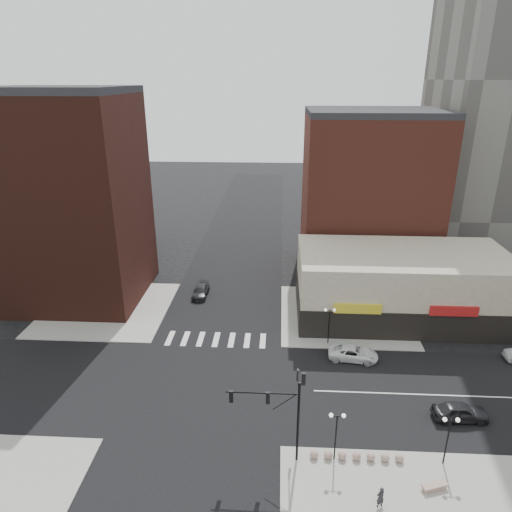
{
  "coord_description": "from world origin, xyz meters",
  "views": [
    {
      "loc": [
        6.61,
        -34.48,
        26.66
      ],
      "look_at": [
        4.42,
        5.43,
        11.0
      ],
      "focal_mm": 32.0,
      "sensor_mm": 36.0,
      "label": 1
    }
  ],
  "objects_px": {
    "street_lamp_se_b": "(450,429)",
    "stone_bench": "(434,486)",
    "dark_sedan_north": "(201,291)",
    "dark_sedan_east": "(460,412)",
    "street_lamp_se_a": "(337,425)",
    "pedestrian": "(380,497)",
    "white_suv": "(353,353)",
    "street_lamp_ne": "(330,317)",
    "traffic_signal": "(285,402)"
  },
  "relations": [
    {
      "from": "street_lamp_se_a",
      "to": "dark_sedan_north",
      "type": "bearing_deg",
      "value": 118.52
    },
    {
      "from": "street_lamp_se_a",
      "to": "white_suv",
      "type": "height_order",
      "value": "street_lamp_se_a"
    },
    {
      "from": "white_suv",
      "to": "dark_sedan_north",
      "type": "height_order",
      "value": "white_suv"
    },
    {
      "from": "street_lamp_se_a",
      "to": "street_lamp_se_b",
      "type": "relative_size",
      "value": 1.0
    },
    {
      "from": "dark_sedan_north",
      "to": "street_lamp_se_b",
      "type": "bearing_deg",
      "value": -48.58
    },
    {
      "from": "street_lamp_ne",
      "to": "stone_bench",
      "type": "bearing_deg",
      "value": -72.92
    },
    {
      "from": "dark_sedan_east",
      "to": "street_lamp_se_a",
      "type": "bearing_deg",
      "value": 112.33
    },
    {
      "from": "traffic_signal",
      "to": "street_lamp_se_a",
      "type": "distance_m",
      "value": 4.12
    },
    {
      "from": "stone_bench",
      "to": "white_suv",
      "type": "bearing_deg",
      "value": 84.18
    },
    {
      "from": "dark_sedan_east",
      "to": "stone_bench",
      "type": "bearing_deg",
      "value": 147.58
    },
    {
      "from": "street_lamp_se_a",
      "to": "dark_sedan_north",
      "type": "distance_m",
      "value": 30.63
    },
    {
      "from": "pedestrian",
      "to": "stone_bench",
      "type": "relative_size",
      "value": 0.85
    },
    {
      "from": "street_lamp_se_b",
      "to": "stone_bench",
      "type": "distance_m",
      "value": 4.01
    },
    {
      "from": "street_lamp_se_b",
      "to": "white_suv",
      "type": "bearing_deg",
      "value": 109.52
    },
    {
      "from": "street_lamp_se_b",
      "to": "stone_bench",
      "type": "relative_size",
      "value": 2.18
    },
    {
      "from": "street_lamp_ne",
      "to": "pedestrian",
      "type": "xyz_separation_m",
      "value": [
        1.58,
        -19.93,
        -2.36
      ]
    },
    {
      "from": "dark_sedan_north",
      "to": "white_suv",
      "type": "bearing_deg",
      "value": -35.74
    },
    {
      "from": "street_lamp_se_a",
      "to": "dark_sedan_east",
      "type": "xyz_separation_m",
      "value": [
        10.92,
        4.96,
        -2.52
      ]
    },
    {
      "from": "street_lamp_se_a",
      "to": "stone_bench",
      "type": "distance_m",
      "value": 7.64
    },
    {
      "from": "street_lamp_ne",
      "to": "dark_sedan_north",
      "type": "relative_size",
      "value": 0.93
    },
    {
      "from": "white_suv",
      "to": "dark_sedan_north",
      "type": "distance_m",
      "value": 22.36
    },
    {
      "from": "street_lamp_se_a",
      "to": "white_suv",
      "type": "distance_m",
      "value": 13.97
    },
    {
      "from": "street_lamp_se_b",
      "to": "dark_sedan_east",
      "type": "height_order",
      "value": "street_lamp_se_b"
    },
    {
      "from": "white_suv",
      "to": "dark_sedan_east",
      "type": "relative_size",
      "value": 1.1
    },
    {
      "from": "street_lamp_se_a",
      "to": "dark_sedan_north",
      "type": "relative_size",
      "value": 0.93
    },
    {
      "from": "white_suv",
      "to": "dark_sedan_east",
      "type": "xyz_separation_m",
      "value": [
        7.65,
        -8.37,
        0.08
      ]
    },
    {
      "from": "white_suv",
      "to": "street_lamp_se_b",
      "type": "bearing_deg",
      "value": -153.47
    },
    {
      "from": "dark_sedan_east",
      "to": "pedestrian",
      "type": "relative_size",
      "value": 2.8
    },
    {
      "from": "street_lamp_ne",
      "to": "stone_bench",
      "type": "height_order",
      "value": "street_lamp_ne"
    },
    {
      "from": "dark_sedan_east",
      "to": "pedestrian",
      "type": "bearing_deg",
      "value": 134.73
    },
    {
      "from": "street_lamp_se_a",
      "to": "white_suv",
      "type": "relative_size",
      "value": 0.84
    },
    {
      "from": "street_lamp_ne",
      "to": "white_suv",
      "type": "distance_m",
      "value": 4.37
    },
    {
      "from": "street_lamp_ne",
      "to": "dark_sedan_east",
      "type": "distance_m",
      "value": 15.06
    },
    {
      "from": "street_lamp_se_a",
      "to": "street_lamp_se_b",
      "type": "bearing_deg",
      "value": 0.0
    },
    {
      "from": "street_lamp_se_a",
      "to": "street_lamp_se_b",
      "type": "height_order",
      "value": "same"
    },
    {
      "from": "stone_bench",
      "to": "dark_sedan_north",
      "type": "bearing_deg",
      "value": 108.09
    },
    {
      "from": "dark_sedan_east",
      "to": "traffic_signal",
      "type": "bearing_deg",
      "value": 105.97
    },
    {
      "from": "street_lamp_se_a",
      "to": "dark_sedan_north",
      "type": "xyz_separation_m",
      "value": [
        -14.57,
        26.81,
        -2.64
      ]
    },
    {
      "from": "traffic_signal",
      "to": "dark_sedan_north",
      "type": "xyz_separation_m",
      "value": [
        -10.8,
        26.64,
        -4.31
      ]
    },
    {
      "from": "dark_sedan_east",
      "to": "dark_sedan_north",
      "type": "relative_size",
      "value": 1.01
    },
    {
      "from": "dark_sedan_north",
      "to": "street_lamp_se_a",
      "type": "bearing_deg",
      "value": -60.15
    },
    {
      "from": "dark_sedan_north",
      "to": "stone_bench",
      "type": "distance_m",
      "value": 36.07
    },
    {
      "from": "traffic_signal",
      "to": "dark_sedan_east",
      "type": "height_order",
      "value": "traffic_signal"
    },
    {
      "from": "street_lamp_ne",
      "to": "dark_sedan_north",
      "type": "height_order",
      "value": "street_lamp_ne"
    },
    {
      "from": "street_lamp_se_b",
      "to": "stone_bench",
      "type": "xyz_separation_m",
      "value": [
        -1.36,
        -2.36,
        -2.94
      ]
    },
    {
      "from": "traffic_signal",
      "to": "street_lamp_se_a",
      "type": "relative_size",
      "value": 1.87
    },
    {
      "from": "dark_sedan_north",
      "to": "dark_sedan_east",
      "type": "bearing_deg",
      "value": -39.27
    },
    {
      "from": "street_lamp_se_a",
      "to": "street_lamp_ne",
      "type": "height_order",
      "value": "same"
    },
    {
      "from": "white_suv",
      "to": "dark_sedan_east",
      "type": "height_order",
      "value": "dark_sedan_east"
    },
    {
      "from": "street_lamp_se_a",
      "to": "pedestrian",
      "type": "distance_m",
      "value": 5.26
    }
  ]
}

